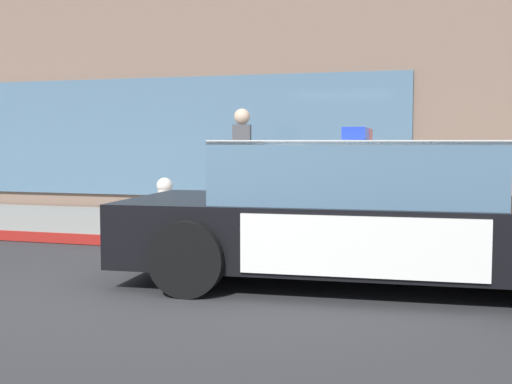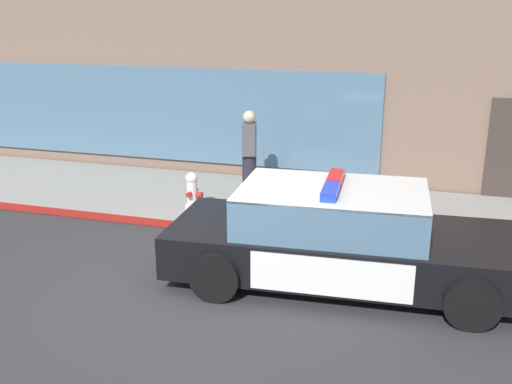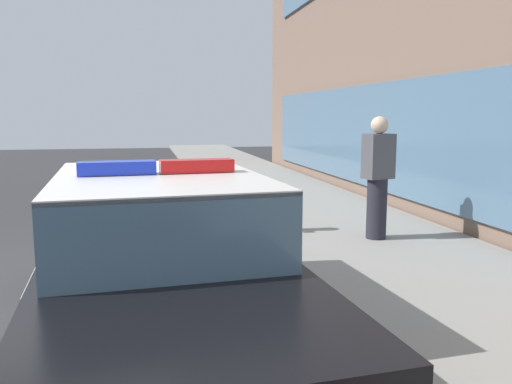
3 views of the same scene
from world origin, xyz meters
The scene contains 7 objects.
ground centered at (0.00, 0.00, 0.00)m, with size 48.00×48.00×0.00m, color #303033.
sidewalk centered at (0.00, 3.92, 0.07)m, with size 48.00×3.15×0.15m, color gray.
curb_red_paint centered at (0.00, 2.33, 0.08)m, with size 28.80×0.04×0.14m, color maroon.
storefront_building centered at (-1.75, 10.20, 3.84)m, with size 21.10×9.39×7.69m.
police_cruiser centered at (1.93, 1.06, 0.68)m, with size 4.99×2.33×1.49m.
fire_hydrant centered at (-1.11, 2.96, 0.50)m, with size 0.34×0.39×0.73m.
pedestrian_on_sidewalk centered at (-0.37, 4.11, 1.01)m, with size 0.35×0.45×1.71m.
Camera 1 is at (2.65, -5.23, 1.37)m, focal length 45.82 mm.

